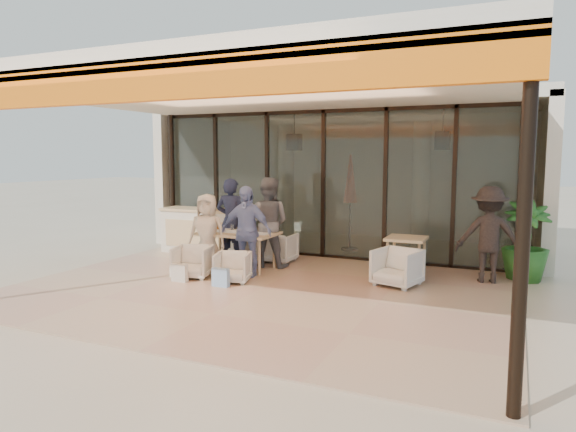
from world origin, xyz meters
name	(u,v)px	position (x,y,z in m)	size (l,w,h in m)	color
ground	(260,290)	(0.00, 0.00, 0.00)	(70.00, 70.00, 0.00)	#C6B293
terrace_floor	(260,290)	(0.00, 0.00, 0.01)	(8.00, 6.00, 0.01)	tan
terrace_structure	(251,89)	(0.00, -0.26, 3.25)	(8.00, 6.00, 3.40)	silver
glass_storefront	(323,185)	(0.00, 3.00, 1.60)	(8.08, 0.10, 3.20)	#9EADA3
interior_block	(355,156)	(0.01, 5.31, 2.23)	(9.05, 3.62, 3.52)	silver
host_counter	(201,231)	(-2.69, 2.30, 0.53)	(1.85, 0.65, 1.04)	silver
dining_table	(238,235)	(-1.10, 1.20, 0.69)	(1.50, 0.90, 0.93)	#E4BF8B
chair_far_left	(243,245)	(-1.51, 2.15, 0.30)	(0.59, 0.55, 0.61)	white
chair_far_right	(279,246)	(-0.67, 2.15, 0.34)	(0.67, 0.62, 0.69)	white
chair_near_left	(192,260)	(-1.51, 0.25, 0.33)	(0.64, 0.60, 0.66)	white
chair_near_right	(233,266)	(-0.67, 0.25, 0.30)	(0.58, 0.54, 0.60)	white
diner_navy	(231,221)	(-1.51, 1.65, 0.89)	(0.65, 0.42, 1.77)	#191E37
diner_grey	(268,223)	(-0.67, 1.65, 0.90)	(0.88, 0.68, 1.80)	#5D5D61
diner_cream	(207,233)	(-1.51, 0.75, 0.75)	(0.74, 0.48, 1.51)	beige
diner_periwinkle	(246,232)	(-0.67, 0.75, 0.84)	(0.99, 0.41, 1.68)	#768AC5
tote_bag_cream	(180,274)	(-1.51, -0.15, 0.17)	(0.30, 0.10, 0.34)	silver
tote_bag_blue	(221,278)	(-0.67, -0.15, 0.17)	(0.30, 0.10, 0.34)	#99BFD8
side_table	(406,243)	(2.02, 1.91, 0.64)	(0.70, 0.70, 0.74)	#E4BF8B
side_chair	(397,266)	(2.02, 1.16, 0.36)	(0.70, 0.66, 0.72)	white
standing_woman	(489,235)	(3.41, 2.05, 0.85)	(1.10, 0.63, 1.70)	black
potted_palm	(526,241)	(4.01, 2.52, 0.71)	(0.80, 0.80, 1.43)	#1E5919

